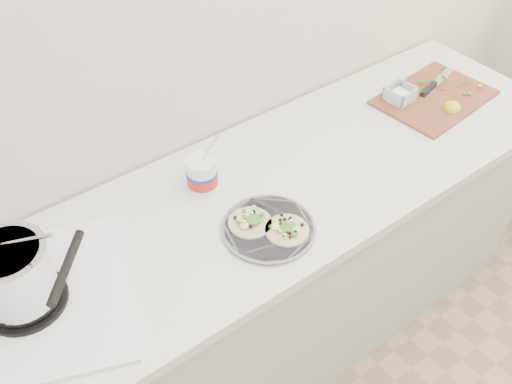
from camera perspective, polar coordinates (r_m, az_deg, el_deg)
counter at (r=2.09m, az=-0.80°, el=-9.27°), size 2.44×0.66×0.90m
stove at (r=1.54m, az=-22.63°, el=-8.59°), size 0.66×0.64×0.25m
taco_plate at (r=1.64m, az=1.25°, el=-3.44°), size 0.27×0.27×0.04m
tub at (r=1.74m, az=-5.35°, el=1.97°), size 0.10×0.10×0.22m
cutboard at (r=2.25m, az=17.16°, el=9.30°), size 0.45×0.34×0.07m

